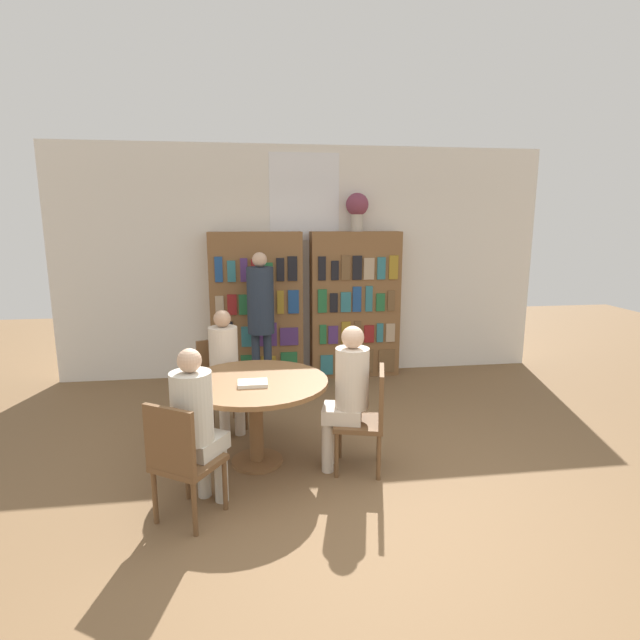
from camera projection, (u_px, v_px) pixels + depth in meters
name	position (u px, v px, depth m)	size (l,w,h in m)	color
ground_plane	(360.00, 520.00, 3.49)	(16.00, 16.00, 0.00)	brown
wall_back	(305.00, 263.00, 6.61)	(6.40, 0.07, 3.00)	silver
bookshelf_left	(257.00, 307.00, 6.44)	(1.17, 0.34, 1.92)	brown
bookshelf_right	(355.00, 305.00, 6.62)	(1.17, 0.34, 1.92)	brown
flower_vase	(357.00, 208.00, 6.37)	(0.29, 0.29, 0.48)	#B7AD9E
reading_table	(255.00, 394.00, 4.20)	(1.23, 1.23, 0.75)	brown
chair_near_camera	(181.00, 457.00, 3.38)	(0.55, 0.55, 0.88)	brown
chair_left_side	(220.00, 379.00, 5.04)	(0.52, 0.52, 0.88)	brown
chair_far_side	(368.00, 415.00, 4.12)	(0.49, 0.49, 0.88)	brown
seated_reader_left	(225.00, 364.00, 4.85)	(0.38, 0.41, 1.22)	beige
seated_reader_right	(347.00, 389.00, 4.10)	(0.41, 0.35, 1.23)	beige
seated_reader_back	(196.00, 419.00, 3.50)	(0.42, 0.43, 1.21)	beige
librarian_standing	(261.00, 307.00, 5.94)	(0.32, 0.59, 1.69)	#232D3D
open_book_on_table	(253.00, 383.00, 4.05)	(0.24, 0.18, 0.03)	silver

